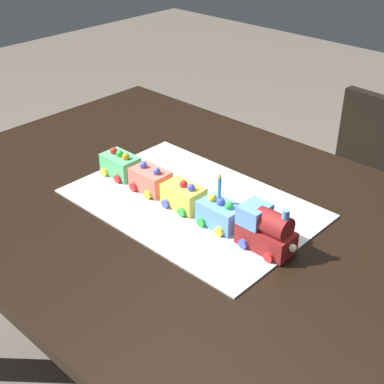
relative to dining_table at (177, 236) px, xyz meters
name	(u,v)px	position (x,y,z in m)	size (l,w,h in m)	color
dining_table	(177,236)	(0.00, 0.00, 0.00)	(1.40, 1.00, 0.74)	black
cake_board	(192,203)	(-0.04, -0.02, 0.11)	(0.60, 0.40, 0.00)	silver
cake_locomotive	(266,229)	(-0.28, 0.01, 0.16)	(0.14, 0.08, 0.12)	maroon
cake_car_tanker_sky_blue	(220,214)	(-0.15, 0.01, 0.14)	(0.10, 0.08, 0.07)	#669EEA
cake_car_hopper_lemon	(184,196)	(-0.03, 0.01, 0.14)	(0.10, 0.08, 0.07)	#F4E04C
cake_car_caboose_coral	(150,180)	(0.08, 0.01, 0.14)	(0.10, 0.08, 0.07)	#F27260
cake_car_gondola_mint_green	(121,165)	(0.20, 0.01, 0.14)	(0.10, 0.08, 0.07)	#59CC7A
birthday_candle	(219,186)	(-0.15, 0.01, 0.21)	(0.01, 0.01, 0.06)	#4CA5E5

